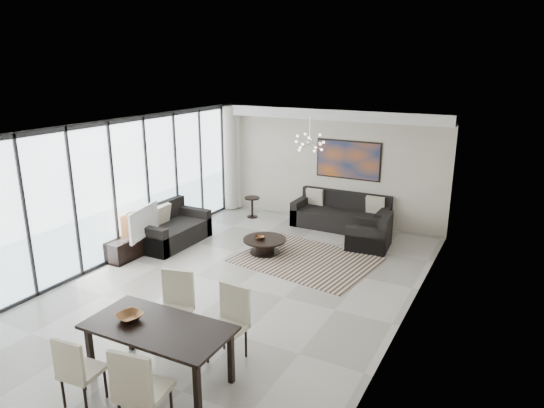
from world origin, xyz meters
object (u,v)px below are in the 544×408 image
Objects in this scene: dining_table at (158,332)px; tv_console at (136,245)px; television at (139,222)px; sofa_main at (341,216)px; coffee_table at (265,245)px.

tv_console is at bearing 137.05° from dining_table.
sofa_main is at bearing -52.43° from television.
dining_table is at bearing -89.46° from sofa_main.
sofa_main is 1.64× the size of tv_console.
tv_console is 1.28× the size of television.
dining_table is (0.06, -6.88, 0.42)m from sofa_main.
sofa_main is 2.10× the size of television.
television is at bearing 135.77° from dining_table.
sofa_main is at bearing 90.54° from dining_table.
sofa_main is (0.86, 2.41, 0.10)m from coffee_table.
dining_table is at bearing -147.23° from television.
coffee_table is at bearing 101.64° from dining_table.
television is at bearing -5.07° from tv_console.
television is 0.58× the size of dining_table.
coffee_table is 0.49× the size of dining_table.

